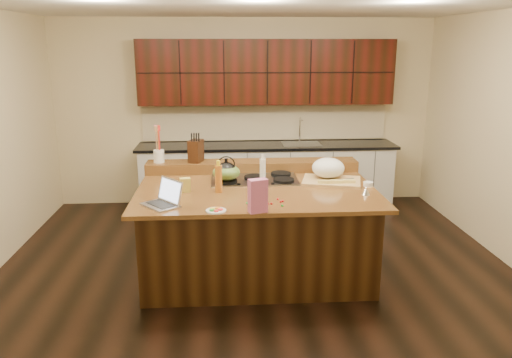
{
  "coord_description": "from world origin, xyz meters",
  "views": [
    {
      "loc": [
        -0.33,
        -4.85,
        2.33
      ],
      "look_at": [
        0.0,
        0.05,
        1.0
      ],
      "focal_mm": 35.0,
      "sensor_mm": 36.0,
      "label": 1
    }
  ],
  "objects": [
    {
      "name": "kitchen_timer",
      "position": [
        1.04,
        -0.3,
        0.96
      ],
      "size": [
        0.09,
        0.09,
        0.07
      ],
      "primitive_type": "cone",
      "rotation": [
        0.0,
        0.0,
        -0.2
      ],
      "color": "silver",
      "rests_on": "island"
    },
    {
      "name": "gumdrop_5",
      "position": [
        0.19,
        -0.62,
        0.93
      ],
      "size": [
        0.02,
        0.02,
        0.02
      ],
      "primitive_type": "ellipsoid",
      "color": "#198C26",
      "rests_on": "island"
    },
    {
      "name": "gumdrop_11",
      "position": [
        -0.12,
        -0.52,
        0.93
      ],
      "size": [
        0.02,
        0.02,
        0.02
      ],
      "primitive_type": "ellipsoid",
      "color": "#198C26",
      "rests_on": "island"
    },
    {
      "name": "gumdrop_2",
      "position": [
        0.19,
        -0.5,
        0.93
      ],
      "size": [
        0.02,
        0.02,
        0.02
      ],
      "primitive_type": "ellipsoid",
      "color": "red",
      "rests_on": "island"
    },
    {
      "name": "ramekin_c",
      "position": [
        0.87,
        0.35,
        0.94
      ],
      "size": [
        0.13,
        0.13,
        0.04
      ],
      "primitive_type": "cylinder",
      "rotation": [
        0.0,
        0.0,
        0.42
      ],
      "color": "white",
      "rests_on": "island"
    },
    {
      "name": "laptop",
      "position": [
        -0.86,
        -0.5,
        0.98
      ],
      "size": [
        0.41,
        0.42,
        0.23
      ],
      "rotation": [
        0.0,
        0.0,
        -0.88
      ],
      "color": "#B7B7BC",
      "rests_on": "island"
    },
    {
      "name": "gumdrop_7",
      "position": [
        0.04,
        -0.46,
        0.93
      ],
      "size": [
        0.02,
        0.02,
        0.02
      ],
      "primitive_type": "ellipsoid",
      "color": "#198C26",
      "rests_on": "island"
    },
    {
      "name": "back_ledge",
      "position": [
        0.0,
        0.7,
        0.98
      ],
      "size": [
        2.4,
        0.3,
        0.12
      ],
      "primitive_type": "cube",
      "color": "black",
      "rests_on": "island"
    },
    {
      "name": "package_box",
      "position": [
        -0.71,
        -0.09,
        0.99
      ],
      "size": [
        0.11,
        0.09,
        0.14
      ],
      "primitive_type": "cube",
      "rotation": [
        0.0,
        0.0,
        0.23
      ],
      "color": "gold",
      "rests_on": "island"
    },
    {
      "name": "cooktop",
      "position": [
        0.0,
        0.3,
        0.94
      ],
      "size": [
        0.92,
        0.52,
        0.05
      ],
      "color": "gray",
      "rests_on": "island"
    },
    {
      "name": "gumdrop_9",
      "position": [
        -0.06,
        -0.55,
        0.93
      ],
      "size": [
        0.02,
        0.02,
        0.02
      ],
      "primitive_type": "ellipsoid",
      "color": "#198C26",
      "rests_on": "island"
    },
    {
      "name": "island",
      "position": [
        0.0,
        0.0,
        0.46
      ],
      "size": [
        2.4,
        1.6,
        0.92
      ],
      "color": "black",
      "rests_on": "ground"
    },
    {
      "name": "gumdrop_10",
      "position": [
        0.17,
        -0.42,
        0.93
      ],
      "size": [
        0.02,
        0.02,
        0.02
      ],
      "primitive_type": "ellipsoid",
      "color": "red",
      "rests_on": "island"
    },
    {
      "name": "gumdrop_0",
      "position": [
        0.07,
        -0.55,
        0.93
      ],
      "size": [
        0.02,
        0.02,
        0.02
      ],
      "primitive_type": "ellipsoid",
      "color": "red",
      "rests_on": "island"
    },
    {
      "name": "gumdrop_6",
      "position": [
        0.21,
        -0.48,
        0.93
      ],
      "size": [
        0.02,
        0.02,
        0.02
      ],
      "primitive_type": "ellipsoid",
      "color": "red",
      "rests_on": "island"
    },
    {
      "name": "green_bowl",
      "position": [
        -0.3,
        0.17,
        1.04
      ],
      "size": [
        0.37,
        0.37,
        0.16
      ],
      "primitive_type": "ellipsoid",
      "rotation": [
        0.0,
        0.0,
        0.36
      ],
      "color": "#4D6D2B",
      "rests_on": "cooktop"
    },
    {
      "name": "ramekin_a",
      "position": [
        1.15,
        -0.01,
        0.94
      ],
      "size": [
        0.13,
        0.13,
        0.04
      ],
      "primitive_type": "cylinder",
      "rotation": [
        0.0,
        0.0,
        0.38
      ],
      "color": "white",
      "rests_on": "island"
    },
    {
      "name": "gumdrop_8",
      "position": [
        0.1,
        -0.55,
        0.93
      ],
      "size": [
        0.02,
        0.02,
        0.02
      ],
      "primitive_type": "ellipsoid",
      "color": "red",
      "rests_on": "island"
    },
    {
      "name": "wooden_tray",
      "position": [
        0.79,
        0.23,
        1.03
      ],
      "size": [
        0.69,
        0.57,
        0.24
      ],
      "rotation": [
        0.0,
        0.0,
        -0.26
      ],
      "color": "tan",
      "rests_on": "island"
    },
    {
      "name": "strainer_bowl",
      "position": [
        0.87,
        0.43,
        0.97
      ],
      "size": [
        0.31,
        0.31,
        0.09
      ],
      "primitive_type": "cylinder",
      "rotation": [
        0.0,
        0.0,
        0.34
      ],
      "color": "#996B3F",
      "rests_on": "island"
    },
    {
      "name": "oil_bottle",
      "position": [
        -0.38,
        -0.13,
        1.06
      ],
      "size": [
        0.09,
        0.09,
        0.27
      ],
      "primitive_type": "cylinder",
      "rotation": [
        0.0,
        0.0,
        -0.41
      ],
      "color": "#BC6A21",
      "rests_on": "island"
    },
    {
      "name": "gumdrop_4",
      "position": [
        0.05,
        -0.41,
        0.93
      ],
      "size": [
        0.02,
        0.02,
        0.02
      ],
      "primitive_type": "ellipsoid",
      "color": "red",
      "rests_on": "island"
    },
    {
      "name": "candy_plate",
      "position": [
        -0.4,
        -0.71,
        0.93
      ],
      "size": [
        0.21,
        0.21,
        0.01
      ],
      "primitive_type": "cylinder",
      "rotation": [
        0.0,
        0.0,
        -0.19
      ],
      "color": "white",
      "rests_on": "island"
    },
    {
      "name": "vinegar_bottle",
      "position": [
        0.08,
        0.23,
        1.04
      ],
      "size": [
        0.07,
        0.07,
        0.25
      ],
      "primitive_type": "cylinder",
      "rotation": [
        0.0,
        0.0,
        0.16
      ],
      "color": "silver",
      "rests_on": "island"
    },
    {
      "name": "gumdrop_3",
      "position": [
        -0.02,
        -0.59,
        0.93
      ],
      "size": [
        0.02,
        0.02,
        0.02
      ],
      "primitive_type": "ellipsoid",
      "color": "#198C26",
      "rests_on": "island"
    },
    {
      "name": "kettle",
      "position": [
        -0.3,
        0.17,
        1.06
      ],
      "size": [
        0.28,
        0.28,
        0.19
      ],
      "primitive_type": "ellipsoid",
      "rotation": [
        0.0,
        0.0,
        0.43
      ],
      "color": "black",
      "rests_on": "cooktop"
    },
    {
      "name": "gumdrop_1",
      "position": [
        0.05,
        -0.61,
        0.93
      ],
      "size": [
        0.02,
        0.02,
        0.02
      ],
      "primitive_type": "ellipsoid",
      "color": "#198C26",
      "rests_on": "island"
    },
    {
      "name": "knife_block",
      "position": [
        -0.64,
        0.7,
        1.16
      ],
      "size": [
        0.18,
        0.23,
        0.25
      ],
      "primitive_type": "cube",
      "rotation": [
        0.0,
        0.0,
        -0.31
      ],
      "color": "black",
      "rests_on": "back_ledge"
    },
    {
      "name": "back_counter",
      "position": [
        0.3,
        2.23,
        0.98
      ],
      "size": [
        3.7,
        0.66,
        2.4
      ],
      "color": "silver",
      "rests_on": "ground"
    },
    {
      "name": "ramekin_b",
      "position": [
        0.77,
        0.26,
        0.94
      ],
      "size": [
        0.11,
        0.11,
        0.04
      ],
      "primitive_type": "cylinder",
      "rotation": [
        0.0,
        0.0,
        -0.11
      ],
      "color": "white",
      "rests_on": "island"
    },
    {
      "name": "room",
      "position": [
        0.0,
        0.0,
        1.35
      ],
      "size": [
        5.52,
        5.02,
        2.72
      ],
      "color": "black",
      "rests_on": "ground"
    },
    {
      "name": "utensil_crock",
      "position": [
        -1.05,
        0.7,
        1.11
      ],
      "size": [
        0.15,
        0.15,
        0.14
      ],
      "primitive_type": "cylinder",
      "rotation": [
        0.0,
        0.0,
        0.24
      ],
      "color": "white",
      "rests_on": "back_ledge"
    },
    {
      "name": "pink_bag",
      "position": [
        -0.04,
        -0.76,
        1.07
      ],
      "size": [
        0.18,
        0.13,
        0.3
      ],
      "primitive_type": "cube",
      "rotation": [
        0.0,
        0.0,
        0.31
      ],
      "color": "#C65D8C",
      "rests_on": "island"
    }
  ]
}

